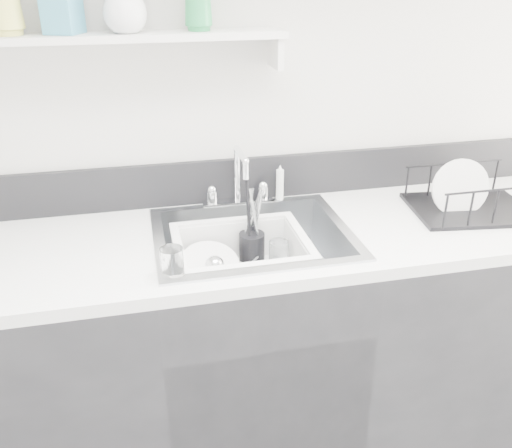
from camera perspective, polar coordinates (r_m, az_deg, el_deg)
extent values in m
cube|color=silver|center=(1.93, -2.38, 13.08)|extent=(3.50, 0.02, 2.60)
cube|color=black|center=(2.04, -0.32, -13.24)|extent=(3.20, 0.62, 0.88)
cube|color=white|center=(1.78, -0.36, -1.64)|extent=(3.20, 0.62, 0.04)
cube|color=black|center=(2.01, -2.21, 4.69)|extent=(3.20, 0.02, 0.16)
cube|color=silver|center=(2.00, -1.95, 2.33)|extent=(0.26, 0.06, 0.02)
cylinder|color=silver|center=(1.97, -4.67, 2.81)|extent=(0.04, 0.04, 0.05)
cylinder|color=silver|center=(2.01, 0.71, 3.28)|extent=(0.04, 0.04, 0.05)
cylinder|color=silver|center=(1.96, -1.99, 5.08)|extent=(0.02, 0.02, 0.20)
cylinder|color=silver|center=(1.86, -1.59, 7.33)|extent=(0.02, 0.15, 0.02)
cylinder|color=white|center=(2.01, 2.52, 4.36)|extent=(0.03, 0.03, 0.14)
cube|color=silver|center=(1.79, -13.76, 18.62)|extent=(1.00, 0.16, 0.02)
cube|color=silver|center=(1.86, 2.09, 17.65)|extent=(0.02, 0.14, 0.10)
cylinder|color=white|center=(1.83, -4.57, -5.47)|extent=(0.22, 0.22, 0.01)
cylinder|color=white|center=(1.83, -4.46, -5.02)|extent=(0.21, 0.21, 0.01)
cylinder|color=white|center=(1.81, -4.94, -4.29)|extent=(0.24, 0.24, 0.09)
cylinder|color=black|center=(1.89, -0.44, -2.55)|extent=(0.09, 0.09, 0.11)
cylinder|color=silver|center=(1.86, -0.88, 0.29)|extent=(0.01, 0.06, 0.22)
cylinder|color=silver|center=(1.85, 0.03, -0.18)|extent=(0.02, 0.04, 0.20)
cylinder|color=black|center=(1.84, -0.79, 0.86)|extent=(0.01, 0.06, 0.24)
cylinder|color=white|center=(1.87, 2.40, -3.23)|extent=(0.08, 0.08, 0.10)
cylinder|color=white|center=(1.53, -8.81, -4.09)|extent=(0.09, 0.09, 0.09)
imported|color=white|center=(1.80, 2.39, -5.75)|extent=(0.12, 0.12, 0.03)
imported|color=white|center=(1.77, -13.72, 21.63)|extent=(0.16, 0.16, 0.17)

